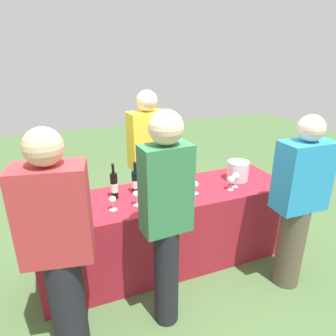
% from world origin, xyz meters
% --- Properties ---
extents(ground_plane, '(12.00, 12.00, 0.00)m').
position_xyz_m(ground_plane, '(0.00, 0.00, 0.00)').
color(ground_plane, '#476638').
extents(tasting_table, '(2.39, 0.68, 0.77)m').
position_xyz_m(tasting_table, '(0.00, 0.00, 0.38)').
color(tasting_table, maroon).
rests_on(tasting_table, ground_plane).
extents(wine_bottle_0, '(0.07, 0.07, 0.33)m').
position_xyz_m(wine_bottle_0, '(-0.95, 0.18, 0.89)').
color(wine_bottle_0, black).
rests_on(wine_bottle_0, tasting_table).
extents(wine_bottle_1, '(0.07, 0.07, 0.33)m').
position_xyz_m(wine_bottle_1, '(-0.49, 0.07, 0.89)').
color(wine_bottle_1, black).
rests_on(wine_bottle_1, tasting_table).
extents(wine_bottle_2, '(0.07, 0.07, 0.31)m').
position_xyz_m(wine_bottle_2, '(-0.28, 0.11, 0.88)').
color(wine_bottle_2, black).
rests_on(wine_bottle_2, tasting_table).
extents(wine_bottle_3, '(0.08, 0.08, 0.32)m').
position_xyz_m(wine_bottle_3, '(-0.16, 0.10, 0.89)').
color(wine_bottle_3, black).
rests_on(wine_bottle_3, tasting_table).
extents(wine_bottle_4, '(0.07, 0.07, 0.32)m').
position_xyz_m(wine_bottle_4, '(-0.04, 0.14, 0.88)').
color(wine_bottle_4, black).
rests_on(wine_bottle_4, tasting_table).
extents(wine_bottle_5, '(0.08, 0.08, 0.32)m').
position_xyz_m(wine_bottle_5, '(0.10, 0.17, 0.88)').
color(wine_bottle_5, black).
rests_on(wine_bottle_5, tasting_table).
extents(wine_bottle_6, '(0.07, 0.07, 0.29)m').
position_xyz_m(wine_bottle_6, '(0.19, 0.10, 0.87)').
color(wine_bottle_6, black).
rests_on(wine_bottle_6, tasting_table).
extents(wine_bottle_7, '(0.08, 0.08, 0.34)m').
position_xyz_m(wine_bottle_7, '(0.33, 0.17, 0.89)').
color(wine_bottle_7, black).
rests_on(wine_bottle_7, tasting_table).
extents(wine_glass_0, '(0.07, 0.07, 0.13)m').
position_xyz_m(wine_glass_0, '(-0.55, -0.13, 0.86)').
color(wine_glass_0, silver).
rests_on(wine_glass_0, tasting_table).
extents(wine_glass_1, '(0.06, 0.06, 0.14)m').
position_xyz_m(wine_glass_1, '(-0.34, -0.13, 0.87)').
color(wine_glass_1, silver).
rests_on(wine_glass_1, tasting_table).
extents(wine_glass_2, '(0.06, 0.06, 0.13)m').
position_xyz_m(wine_glass_2, '(-0.13, -0.08, 0.86)').
color(wine_glass_2, silver).
rests_on(wine_glass_2, tasting_table).
extents(wine_glass_3, '(0.07, 0.07, 0.12)m').
position_xyz_m(wine_glass_3, '(0.23, -0.11, 0.86)').
color(wine_glass_3, silver).
rests_on(wine_glass_3, tasting_table).
extents(wine_glass_4, '(0.07, 0.07, 0.14)m').
position_xyz_m(wine_glass_4, '(0.58, -0.16, 0.87)').
color(wine_glass_4, silver).
rests_on(wine_glass_4, tasting_table).
extents(wine_glass_5, '(0.07, 0.07, 0.15)m').
position_xyz_m(wine_glass_5, '(0.66, -0.12, 0.88)').
color(wine_glass_5, silver).
rests_on(wine_glass_5, tasting_table).
extents(ice_bucket, '(0.22, 0.22, 0.20)m').
position_xyz_m(ice_bucket, '(0.78, 0.02, 0.87)').
color(ice_bucket, silver).
rests_on(ice_bucket, tasting_table).
extents(server_pouring, '(0.43, 0.27, 1.65)m').
position_xyz_m(server_pouring, '(0.01, 0.60, 0.89)').
color(server_pouring, brown).
rests_on(server_pouring, ground_plane).
extents(guest_0, '(0.45, 0.30, 1.64)m').
position_xyz_m(guest_0, '(-0.99, -0.67, 0.88)').
color(guest_0, black).
rests_on(guest_0, ground_plane).
extents(guest_1, '(0.35, 0.23, 1.68)m').
position_xyz_m(guest_1, '(-0.28, -0.66, 0.94)').
color(guest_1, black).
rests_on(guest_1, ground_plane).
extents(guest_2, '(0.43, 0.25, 1.57)m').
position_xyz_m(guest_2, '(0.91, -0.68, 0.84)').
color(guest_2, brown).
rests_on(guest_2, ground_plane).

